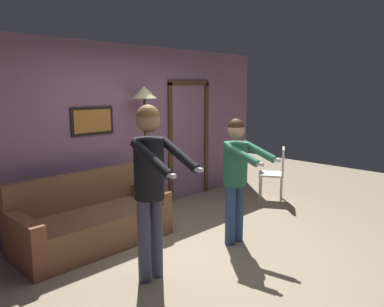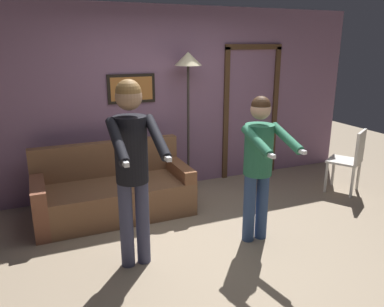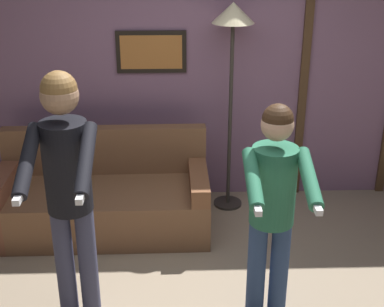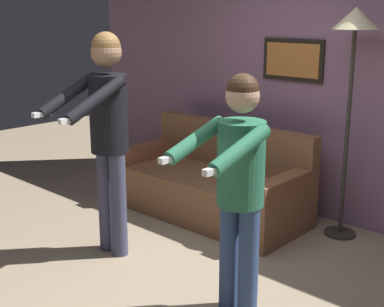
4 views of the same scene
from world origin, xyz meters
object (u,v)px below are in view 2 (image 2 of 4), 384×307
Objects in this scene: torchiere_lamp at (188,73)px; dining_chair_distant at (351,158)px; couch at (114,193)px; person_standing_right at (259,158)px; person_standing_left at (132,157)px.

torchiere_lamp is 2.60m from dining_chair_distant.
couch is 1.93m from person_standing_right.
person_standing_left is (-0.03, -1.23, 0.82)m from couch.
person_standing_left is at bearing -126.76° from torchiere_lamp.
couch is 3.34m from dining_chair_distant.
couch is 1.06× the size of person_standing_left.
torchiere_lamp is 1.10× the size of person_standing_left.
couch is at bearing -161.56° from torchiere_lamp.
person_standing_left is (-1.21, -1.63, -0.60)m from torchiere_lamp.
couch is at bearing 135.87° from person_standing_right.
couch is 2.05× the size of dining_chair_distant.
dining_chair_distant is at bearing 10.66° from person_standing_left.
torchiere_lamp is 2.13× the size of dining_chair_distant.
torchiere_lamp is 1.25× the size of person_standing_right.
dining_chair_distant is (3.31, 0.62, -0.57)m from person_standing_left.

